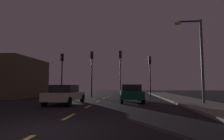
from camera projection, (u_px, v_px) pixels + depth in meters
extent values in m
plane|color=black|center=(90.00, 106.00, 12.34)|extent=(80.00, 80.00, 0.00)
cube|color=gray|center=(205.00, 106.00, 11.67)|extent=(3.00, 40.00, 0.15)
cube|color=#EACC4C|center=(69.00, 117.00, 7.98)|extent=(0.16, 1.60, 0.01)
cube|color=#EACC4C|center=(88.00, 107.00, 11.75)|extent=(0.16, 1.60, 0.01)
cube|color=#EACC4C|center=(98.00, 101.00, 15.52)|extent=(0.16, 1.60, 0.01)
cube|color=#EACC4C|center=(104.00, 98.00, 19.29)|extent=(0.16, 1.60, 0.01)
cube|color=#EACC4C|center=(108.00, 96.00, 23.06)|extent=(0.16, 1.60, 0.01)
cube|color=#EACC4C|center=(111.00, 95.00, 26.83)|extent=(0.16, 1.60, 0.01)
cylinder|color=black|center=(62.00, 75.00, 21.81)|extent=(0.14, 0.14, 5.18)
cube|color=black|center=(62.00, 58.00, 21.99)|extent=(0.32, 0.24, 0.90)
sphere|color=#3F0C0C|center=(62.00, 55.00, 21.85)|extent=(0.20, 0.20, 0.20)
sphere|color=orange|center=(62.00, 57.00, 21.83)|extent=(0.20, 0.20, 0.20)
sphere|color=#0C3319|center=(62.00, 60.00, 21.80)|extent=(0.20, 0.20, 0.20)
cylinder|color=black|center=(92.00, 74.00, 21.49)|extent=(0.14, 0.14, 5.40)
cube|color=#382D0C|center=(92.00, 55.00, 21.68)|extent=(0.32, 0.24, 0.90)
sphere|color=red|center=(92.00, 53.00, 21.54)|extent=(0.20, 0.20, 0.20)
sphere|color=#3F2D0C|center=(92.00, 55.00, 21.52)|extent=(0.20, 0.20, 0.20)
sphere|color=#0C3319|center=(92.00, 58.00, 21.49)|extent=(0.20, 0.20, 0.20)
cylinder|color=#4C4C51|center=(120.00, 74.00, 21.18)|extent=(0.14, 0.14, 5.42)
cube|color=#382D0C|center=(120.00, 55.00, 21.37)|extent=(0.32, 0.24, 0.90)
sphere|color=red|center=(120.00, 52.00, 21.24)|extent=(0.20, 0.20, 0.20)
sphere|color=#3F2D0C|center=(120.00, 54.00, 21.21)|extent=(0.20, 0.20, 0.20)
sphere|color=#0C3319|center=(120.00, 57.00, 21.19)|extent=(0.20, 0.20, 0.20)
cylinder|color=black|center=(150.00, 77.00, 20.85)|extent=(0.14, 0.14, 4.73)
cube|color=#382D0C|center=(150.00, 60.00, 21.01)|extent=(0.32, 0.24, 0.90)
sphere|color=red|center=(150.00, 57.00, 20.88)|extent=(0.20, 0.20, 0.20)
sphere|color=#3F2D0C|center=(150.00, 60.00, 20.85)|extent=(0.20, 0.20, 0.20)
sphere|color=#0C3319|center=(150.00, 62.00, 20.83)|extent=(0.20, 0.20, 0.20)
cube|color=#0F4C2D|center=(131.00, 94.00, 15.06)|extent=(1.98, 4.03, 0.60)
cube|color=black|center=(131.00, 88.00, 14.91)|extent=(1.62, 1.86, 0.52)
cylinder|color=black|center=(121.00, 97.00, 16.46)|extent=(0.26, 0.65, 0.64)
cylinder|color=black|center=(138.00, 97.00, 16.42)|extent=(0.26, 0.65, 0.64)
cylinder|color=black|center=(122.00, 99.00, 13.65)|extent=(0.26, 0.65, 0.64)
cylinder|color=black|center=(143.00, 99.00, 13.61)|extent=(0.26, 0.65, 0.64)
cube|color=beige|center=(66.00, 96.00, 13.39)|extent=(1.87, 4.32, 0.55)
cube|color=black|center=(65.00, 89.00, 13.22)|extent=(1.61, 1.96, 0.54)
cylinder|color=black|center=(63.00, 98.00, 15.04)|extent=(0.23, 0.64, 0.64)
cylinder|color=black|center=(82.00, 98.00, 14.85)|extent=(0.23, 0.64, 0.64)
cylinder|color=black|center=(44.00, 101.00, 11.88)|extent=(0.23, 0.64, 0.64)
cylinder|color=black|center=(69.00, 102.00, 11.70)|extent=(0.23, 0.64, 0.64)
cylinder|color=#4C4C51|center=(202.00, 62.00, 12.80)|extent=(0.18, 0.18, 6.08)
cube|color=#2D2D30|center=(189.00, 21.00, 13.12)|extent=(1.63, 0.10, 0.10)
ellipsoid|color=#F2D88C|center=(177.00, 23.00, 13.19)|extent=(0.56, 0.36, 0.24)
cube|color=brown|center=(10.00, 78.00, 20.85)|extent=(5.84, 7.45, 4.42)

